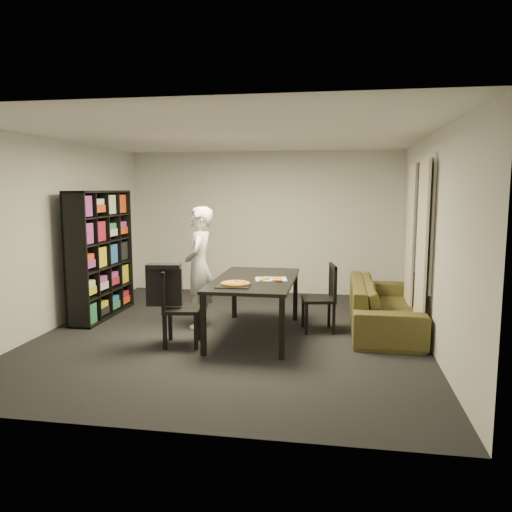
% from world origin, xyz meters
% --- Properties ---
extents(room, '(5.01, 5.51, 2.61)m').
position_xyz_m(room, '(0.00, 0.00, 1.30)').
color(room, black).
rests_on(room, ground).
extents(window_pane, '(0.02, 1.40, 1.60)m').
position_xyz_m(window_pane, '(2.48, 0.60, 1.50)').
color(window_pane, black).
rests_on(window_pane, room).
extents(window_frame, '(0.03, 1.52, 1.72)m').
position_xyz_m(window_frame, '(2.48, 0.60, 1.50)').
color(window_frame, white).
rests_on(window_frame, room).
extents(curtain_left, '(0.03, 0.70, 2.25)m').
position_xyz_m(curtain_left, '(2.40, 0.08, 1.15)').
color(curtain_left, beige).
rests_on(curtain_left, room).
extents(curtain_right, '(0.03, 0.70, 2.25)m').
position_xyz_m(curtain_right, '(2.40, 1.12, 1.15)').
color(curtain_right, beige).
rests_on(curtain_right, room).
extents(bookshelf, '(0.35, 1.50, 1.90)m').
position_xyz_m(bookshelf, '(-2.16, 0.60, 0.95)').
color(bookshelf, black).
rests_on(bookshelf, room).
extents(dining_table, '(1.02, 1.84, 0.77)m').
position_xyz_m(dining_table, '(0.31, -0.03, 0.70)').
color(dining_table, black).
rests_on(dining_table, room).
extents(chair_left, '(0.50, 0.50, 0.94)m').
position_xyz_m(chair_left, '(-0.60, -0.58, 0.54)').
color(chair_left, black).
rests_on(chair_left, room).
extents(chair_right, '(0.50, 0.50, 0.92)m').
position_xyz_m(chair_right, '(1.21, 0.35, 0.52)').
color(chair_right, black).
rests_on(chair_right, room).
extents(draped_jacket, '(0.45, 0.25, 0.52)m').
position_xyz_m(draped_jacket, '(-0.73, -0.60, 0.78)').
color(draped_jacket, black).
rests_on(draped_jacket, chair_left).
extents(person, '(0.47, 0.66, 1.68)m').
position_xyz_m(person, '(-0.54, 0.31, 0.84)').
color(person, silver).
rests_on(person, room).
extents(baking_tray, '(0.41, 0.33, 0.01)m').
position_xyz_m(baking_tray, '(0.14, -0.58, 0.77)').
color(baking_tray, black).
rests_on(baking_tray, dining_table).
extents(pepperoni_pizza, '(0.35, 0.35, 0.03)m').
position_xyz_m(pepperoni_pizza, '(0.15, -0.54, 0.79)').
color(pepperoni_pizza, '#A97B31').
rests_on(pepperoni_pizza, dining_table).
extents(kitchen_towel, '(0.45, 0.37, 0.01)m').
position_xyz_m(kitchen_towel, '(0.52, -0.07, 0.77)').
color(kitchen_towel, white).
rests_on(kitchen_towel, dining_table).
extents(pizza_slices, '(0.46, 0.43, 0.01)m').
position_xyz_m(pizza_slices, '(0.53, -0.10, 0.78)').
color(pizza_slices, gold).
rests_on(pizza_slices, dining_table).
extents(sofa, '(0.88, 2.26, 0.66)m').
position_xyz_m(sofa, '(2.01, 0.62, 0.33)').
color(sofa, '#47401C').
rests_on(sofa, room).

